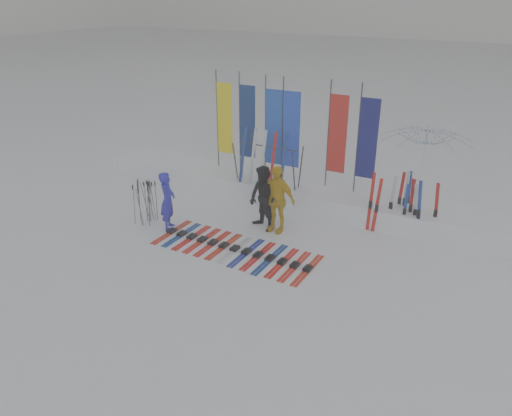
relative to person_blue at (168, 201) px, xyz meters
The scene contains 11 objects.
ground 2.74m from the person_blue, 26.74° to the right, with size 120.00×120.00×0.00m, color white.
snow_bank 4.18m from the person_blue, 55.72° to the left, with size 14.00×1.60×0.60m, color white.
person_blue is the anchor object (origin of this frame).
person_black 2.62m from the person_blue, 28.53° to the left, with size 0.88×0.69×1.81m, color black.
person_yellow 2.97m from the person_blue, 26.83° to the left, with size 1.10×0.46×1.88m, color gold.
tent_canopy 7.62m from the person_blue, 42.25° to the left, with size 2.70×2.75×2.48m, color white.
ski_row 2.41m from the person_blue, ahead, with size 4.24×1.69×0.07m.
pole_cluster 0.84m from the person_blue, behind, with size 0.61×0.70×1.25m.
feather_flags 4.30m from the person_blue, 63.64° to the left, with size 5.37×0.27×3.20m.
ski_rack 3.41m from the person_blue, 64.17° to the left, with size 2.04×0.80×1.23m.
upright_skis 6.41m from the person_blue, 28.11° to the left, with size 1.72×1.03×1.69m.
Camera 1 is at (5.93, -8.52, 6.17)m, focal length 35.00 mm.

